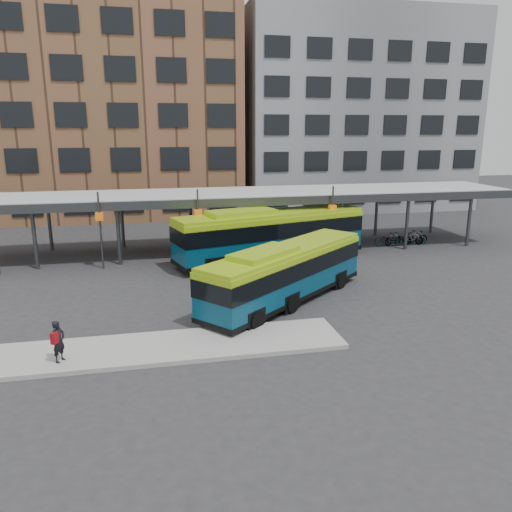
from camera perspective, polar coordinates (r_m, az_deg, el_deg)
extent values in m
plane|color=#28282B|center=(23.99, 3.10, -6.44)|extent=(120.00, 120.00, 0.00)
cube|color=gray|center=(20.45, -9.90, -10.21)|extent=(14.00, 3.00, 0.18)
cube|color=#999B9E|center=(35.41, -2.34, 7.08)|extent=(40.00, 6.00, 0.35)
cube|color=#383A3D|center=(32.51, -1.43, 6.15)|extent=(40.00, 0.15, 0.55)
cylinder|color=#383A3D|center=(33.54, -23.97, 1.77)|extent=(0.24, 0.24, 3.80)
cylinder|color=#383A3D|center=(38.36, -22.52, 3.38)|extent=(0.24, 0.24, 3.80)
cylinder|color=#383A3D|center=(32.86, -15.43, 2.27)|extent=(0.24, 0.24, 3.80)
cylinder|color=#383A3D|center=(37.76, -15.04, 3.83)|extent=(0.24, 0.24, 3.80)
cylinder|color=#383A3D|center=(32.93, -6.71, 2.72)|extent=(0.24, 0.24, 3.80)
cylinder|color=#383A3D|center=(37.82, -7.45, 4.22)|extent=(0.24, 0.24, 3.80)
cylinder|color=#383A3D|center=(33.74, 1.78, 3.10)|extent=(0.24, 0.24, 3.80)
cylinder|color=#383A3D|center=(38.53, 0.00, 4.53)|extent=(0.24, 0.24, 3.80)
cylinder|color=#383A3D|center=(35.26, 9.71, 3.39)|extent=(0.24, 0.24, 3.80)
cylinder|color=#383A3D|center=(39.86, 7.07, 4.76)|extent=(0.24, 0.24, 3.80)
cylinder|color=#383A3D|center=(37.38, 16.87, 3.60)|extent=(0.24, 0.24, 3.80)
cylinder|color=#383A3D|center=(41.76, 13.59, 4.90)|extent=(0.24, 0.24, 3.80)
cylinder|color=#383A3D|center=(40.02, 23.17, 3.74)|extent=(0.24, 0.24, 3.80)
cylinder|color=#383A3D|center=(44.14, 19.48, 4.98)|extent=(0.24, 0.24, 3.80)
cylinder|color=#383A3D|center=(32.06, -17.34, 2.74)|extent=(0.12, 0.12, 4.80)
cube|color=#C7580B|center=(31.90, -17.46, 4.33)|extent=(0.45, 0.45, 0.45)
cylinder|color=#383A3D|center=(32.05, -6.60, 3.31)|extent=(0.12, 0.12, 4.80)
cube|color=#C7580B|center=(31.89, -6.64, 4.89)|extent=(0.45, 0.45, 0.45)
cylinder|color=#383A3D|center=(34.07, 8.67, 3.90)|extent=(0.12, 0.12, 4.80)
cube|color=#C7580B|center=(33.92, 8.73, 5.40)|extent=(0.45, 0.45, 0.45)
cube|color=brown|center=(53.82, -17.12, 16.47)|extent=(26.00, 14.00, 22.00)
cube|color=slate|center=(57.95, 10.57, 15.67)|extent=(24.00, 14.00, 20.00)
cube|color=#073A53|center=(24.97, 3.45, -2.06)|extent=(9.86, 8.75, 2.28)
cube|color=black|center=(24.85, 3.47, -1.05)|extent=(9.93, 8.82, 0.87)
cube|color=#87AF11|center=(24.65, 3.49, 0.68)|extent=(9.80, 8.68, 0.18)
cube|color=#87AF11|center=(23.17, 0.93, 0.28)|extent=(3.85, 3.59, 0.32)
cube|color=black|center=(25.29, 3.42, -4.30)|extent=(9.94, 8.83, 0.22)
cylinder|color=black|center=(27.70, 9.63, -2.74)|extent=(0.88, 0.79, 0.91)
cylinder|color=black|center=(28.77, 5.75, -1.95)|extent=(0.88, 0.79, 0.91)
cylinder|color=black|center=(23.83, 4.11, -5.43)|extent=(0.88, 0.79, 0.91)
cylinder|color=black|center=(25.07, -0.11, -4.37)|extent=(0.88, 0.79, 0.91)
cylinder|color=black|center=(21.76, 0.04, -7.37)|extent=(0.88, 0.79, 0.91)
cylinder|color=black|center=(23.11, -4.33, -6.08)|extent=(0.88, 0.79, 0.91)
cube|color=#073A53|center=(32.63, 1.71, 2.35)|extent=(13.03, 6.02, 2.66)
cube|color=black|center=(32.52, 1.71, 3.27)|extent=(13.10, 6.09, 1.01)
cube|color=#87AF11|center=(32.36, 1.73, 4.85)|extent=(13.00, 5.91, 0.21)
cube|color=#87AF11|center=(31.35, -1.68, 4.93)|extent=(4.62, 3.00, 0.37)
cube|color=black|center=(32.91, 1.69, 0.30)|extent=(13.11, 6.10, 0.26)
cylinder|color=black|center=(34.12, 9.02, 0.70)|extent=(1.11, 0.60, 1.07)
cylinder|color=black|center=(36.17, 6.57, 1.57)|extent=(1.11, 0.60, 1.07)
cylinder|color=black|center=(31.20, 0.82, -0.42)|extent=(1.11, 0.60, 1.07)
cylinder|color=black|center=(33.43, -1.31, 0.59)|extent=(1.11, 0.60, 1.07)
cylinder|color=black|center=(29.85, -4.58, -1.16)|extent=(1.11, 0.60, 1.07)
cylinder|color=black|center=(32.18, -6.41, -0.05)|extent=(1.11, 0.60, 1.07)
imported|color=black|center=(19.86, -21.63, -9.05)|extent=(0.62, 0.69, 1.58)
cube|color=maroon|center=(19.66, -22.02, -8.67)|extent=(0.29, 0.34, 0.42)
imported|color=slate|center=(38.35, 14.72, 1.83)|extent=(1.90, 1.05, 0.95)
imported|color=slate|center=(38.66, 15.41, 1.90)|extent=(1.67, 0.97, 0.97)
imported|color=slate|center=(39.30, 16.43, 1.93)|extent=(1.69, 0.94, 0.84)
imported|color=slate|center=(39.22, 17.53, 1.91)|extent=(1.62, 0.59, 0.95)
imported|color=slate|center=(39.70, 17.64, 2.06)|extent=(1.93, 0.96, 0.97)
imported|color=slate|center=(39.71, 17.88, 2.08)|extent=(1.72, 0.56, 1.02)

